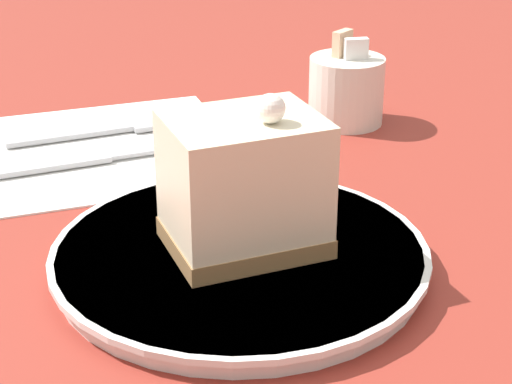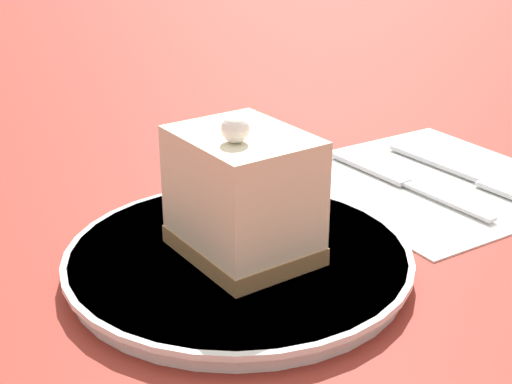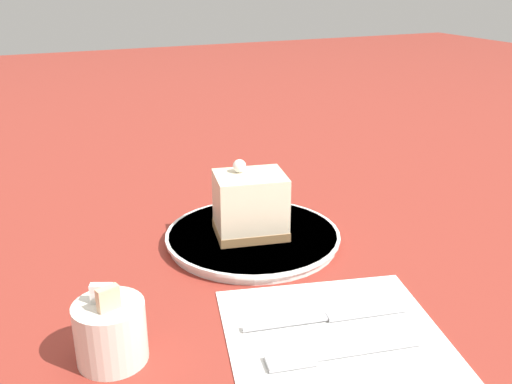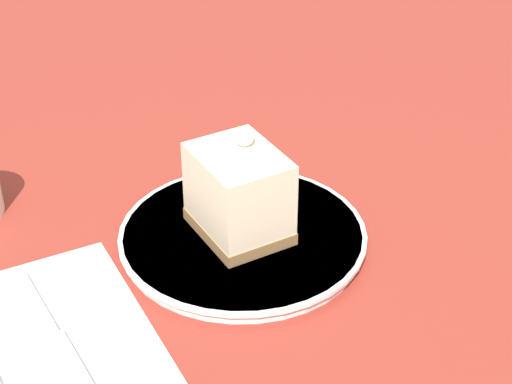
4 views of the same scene
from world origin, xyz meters
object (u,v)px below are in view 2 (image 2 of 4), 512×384
Objects in this scene: knife at (392,177)px; fork at (468,175)px; cake_slice at (243,195)px; plate at (238,259)px.

fork is at bearing 149.58° from knife.
cake_slice is 0.67× the size of fork.
plate is 2.26× the size of cake_slice.
fork is at bearing 173.31° from plate.
knife is (-0.20, -0.01, -0.00)m from plate.
plate is at bearing -69.27° from cake_slice.
cake_slice is at bearing 15.81° from knife.
knife is at bearing -175.81° from plate.
plate is at bearing 14.67° from knife.
knife is (-0.20, -0.02, -0.05)m from cake_slice.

